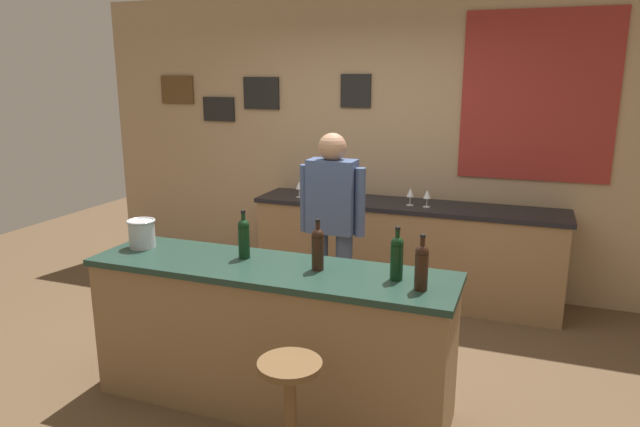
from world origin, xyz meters
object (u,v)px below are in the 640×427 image
at_px(ice_bucket, 142,233).
at_px(wine_glass_b, 336,186).
at_px(wine_glass_a, 299,186).
at_px(wine_glass_c, 348,186).
at_px(wine_glass_d, 410,193).
at_px(wine_bottle_d, 422,265).
at_px(wine_bottle_b, 318,247).
at_px(bartender, 332,222).
at_px(wine_bottle_c, 397,256).
at_px(wine_bottle_a, 244,237).
at_px(wine_glass_e, 427,195).
at_px(bar_stool, 290,402).

xyz_separation_m(ice_bucket, wine_glass_b, (0.67, 2.02, -0.01)).
bearing_deg(wine_glass_a, wine_glass_b, 16.55).
distance_m(wine_glass_c, wine_glass_d, 0.64).
distance_m(wine_glass_b, wine_glass_d, 0.73).
height_order(wine_bottle_d, wine_glass_c, wine_bottle_d).
height_order(wine_bottle_b, ice_bucket, wine_bottle_b).
bearing_deg(bartender, wine_glass_c, 101.31).
height_order(bartender, wine_glass_a, bartender).
bearing_deg(wine_bottle_b, wine_bottle_c, -0.28).
distance_m(wine_bottle_a, wine_bottle_b, 0.51).
distance_m(wine_bottle_c, wine_glass_e, 1.94).
height_order(bar_stool, wine_glass_e, wine_glass_e).
bearing_deg(wine_glass_c, wine_bottle_a, -90.77).
relative_size(wine_bottle_a, wine_glass_e, 1.97).
relative_size(wine_glass_d, wine_glass_e, 1.00).
relative_size(wine_bottle_d, wine_glass_d, 1.97).
relative_size(wine_bottle_c, wine_glass_e, 1.97).
bearing_deg(wine_glass_e, wine_glass_b, 173.78).
height_order(wine_glass_b, wine_glass_c, same).
relative_size(wine_bottle_d, wine_glass_a, 1.97).
relative_size(bar_stool, wine_bottle_d, 2.22).
bearing_deg(wine_glass_d, bartender, -113.25).
bearing_deg(wine_glass_b, wine_bottle_b, -74.00).
bearing_deg(ice_bucket, bartender, 45.36).
relative_size(ice_bucket, wine_glass_d, 1.21).
bearing_deg(wine_bottle_b, bartender, 104.70).
height_order(ice_bucket, wine_glass_c, ice_bucket).
xyz_separation_m(wine_bottle_a, ice_bucket, (-0.74, -0.04, -0.04)).
xyz_separation_m(bartender, wine_glass_d, (0.41, 0.95, 0.07)).
relative_size(wine_glass_a, wine_glass_e, 1.00).
height_order(bar_stool, wine_glass_c, wine_glass_c).
height_order(bar_stool, wine_glass_d, wine_glass_d).
bearing_deg(ice_bucket, wine_glass_a, 80.20).
distance_m(wine_bottle_c, ice_bucket, 1.72).
xyz_separation_m(bartender, wine_glass_c, (-0.22, 1.08, 0.07)).
bearing_deg(wine_bottle_d, wine_glass_c, 116.77).
bearing_deg(bar_stool, wine_bottle_a, 130.69).
bearing_deg(wine_bottle_d, ice_bucket, 176.39).
xyz_separation_m(wine_bottle_a, wine_bottle_b, (0.51, -0.05, 0.00)).
bearing_deg(bar_stool, wine_bottle_b, 99.13).
height_order(ice_bucket, wine_glass_a, ice_bucket).
bearing_deg(wine_glass_e, wine_glass_c, 168.49).
bearing_deg(wine_bottle_c, wine_glass_c, 114.45).
distance_m(bartender, wine_glass_b, 1.07).
height_order(wine_bottle_a, wine_glass_b, wine_bottle_a).
height_order(wine_glass_c, wine_glass_d, same).
height_order(wine_bottle_a, ice_bucket, wine_bottle_a).
bearing_deg(wine_glass_b, bar_stool, -75.67).
height_order(bar_stool, ice_bucket, ice_bucket).
distance_m(wine_bottle_b, wine_bottle_d, 0.64).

